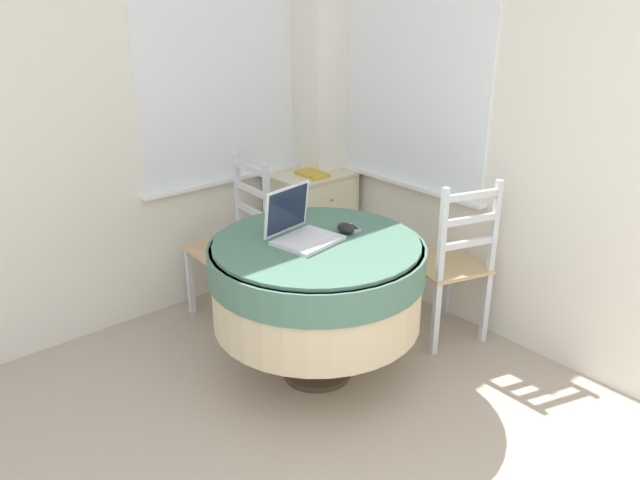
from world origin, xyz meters
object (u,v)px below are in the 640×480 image
computer_mouse (346,228)px  dining_chair_near_back_window (235,244)px  laptop (300,229)px  dining_chair_near_right_window (450,265)px  round_dining_table (317,277)px  corner_cabinet (312,225)px  cell_phone (352,228)px  book_on_cabinet (312,174)px

computer_mouse → dining_chair_near_back_window: bearing=97.8°
laptop → dining_chair_near_right_window: (0.87, -0.26, -0.36)m
computer_mouse → dining_chair_near_right_window: bearing=-15.8°
round_dining_table → laptop: laptop is taller
laptop → computer_mouse: 0.24m
computer_mouse → corner_cabinet: computer_mouse is taller
dining_chair_near_back_window → corner_cabinet: 0.72m
cell_phone → corner_cabinet: bearing=61.0°
laptop → book_on_cabinet: size_ratio=1.56×
laptop → dining_chair_near_right_window: laptop is taller
round_dining_table → computer_mouse: 0.28m
dining_chair_near_right_window → corner_cabinet: bearing=92.8°
dining_chair_near_back_window → book_on_cabinet: (0.66, 0.04, 0.31)m
dining_chair_near_right_window → computer_mouse: bearing=164.2°
corner_cabinet → dining_chair_near_right_window: bearing=-87.2°
laptop → computer_mouse: bearing=-19.3°
dining_chair_near_right_window → corner_cabinet: 1.15m
cell_phone → corner_cabinet: size_ratio=0.16×
round_dining_table → book_on_cabinet: (0.72, 0.89, 0.19)m
dining_chair_near_back_window → book_on_cabinet: bearing=3.7°
dining_chair_near_right_window → round_dining_table: bearing=166.9°
dining_chair_near_back_window → corner_cabinet: bearing=8.4°
laptop → round_dining_table: bearing=-57.4°
round_dining_table → dining_chair_near_back_window: bearing=85.6°
corner_cabinet → book_on_cabinet: size_ratio=3.46×
dining_chair_near_back_window → dining_chair_near_right_window: size_ratio=1.00×
round_dining_table → corner_cabinet: bearing=51.1°
corner_cabinet → book_on_cabinet: bearing=-127.6°
laptop → book_on_cabinet: 1.13m
cell_phone → laptop: bearing=168.8°
cell_phone → dining_chair_near_right_window: dining_chair_near_right_window is taller
computer_mouse → dining_chair_near_right_window: dining_chair_near_right_window is taller
dining_chair_near_back_window → dining_chair_near_right_window: same height
corner_cabinet → book_on_cabinet: (-0.05, -0.06, 0.39)m
cell_phone → dining_chair_near_back_window: size_ratio=0.12×
laptop → dining_chair_near_right_window: bearing=-16.8°
laptop → dining_chair_near_back_window: laptop is taller
dining_chair_near_right_window → book_on_cabinet: (-0.10, 1.09, 0.31)m
book_on_cabinet → laptop: bearing=-133.0°
computer_mouse → cell_phone: 0.07m
computer_mouse → corner_cabinet: size_ratio=0.14×
computer_mouse → corner_cabinet: 1.20m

